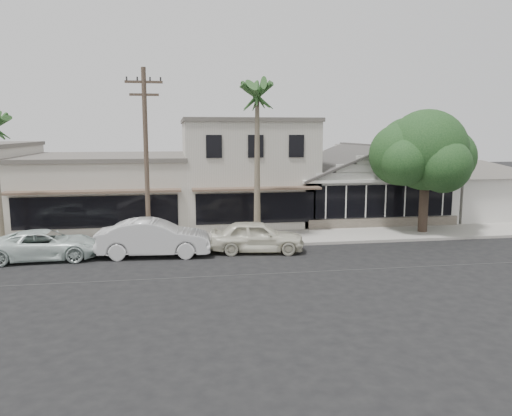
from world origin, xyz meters
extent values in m
plane|color=black|center=(0.00, 0.00, 0.00)|extent=(140.00, 140.00, 0.00)
cube|color=#9E9991|center=(-8.00, 6.75, 0.07)|extent=(90.00, 3.50, 0.15)
cube|color=silver|center=(5.00, 12.50, 1.50)|extent=(10.00, 8.00, 3.00)
cube|color=black|center=(5.00, 8.44, 1.75)|extent=(8.80, 0.10, 2.00)
cube|color=#60564C|center=(5.00, 8.45, 0.35)|extent=(9.60, 0.18, 0.70)
cube|color=silver|center=(13.20, 11.50, 1.50)|extent=(6.00, 6.00, 3.00)
cube|color=beige|center=(-3.00, 13.50, 3.25)|extent=(8.00, 10.00, 6.50)
cube|color=beige|center=(-12.00, 13.50, 2.10)|extent=(10.00, 10.00, 4.20)
cylinder|color=brown|center=(-9.00, 5.20, 4.50)|extent=(0.24, 0.24, 9.00)
cube|color=brown|center=(-9.00, 5.20, 8.30)|extent=(1.80, 0.12, 0.12)
cube|color=brown|center=(-9.00, 5.20, 7.70)|extent=(1.40, 0.12, 0.12)
imported|color=silver|center=(-3.68, 3.91, 0.79)|extent=(4.86, 2.50, 1.58)
imported|color=silver|center=(-8.68, 3.94, 0.88)|extent=(5.48, 2.23, 1.77)
imported|color=silver|center=(-13.68, 4.08, 0.69)|extent=(5.08, 2.51, 1.39)
cylinder|color=#413427|center=(6.61, 6.72, 1.42)|extent=(0.53, 0.53, 2.85)
sphere|color=#143215|center=(6.61, 6.72, 4.89)|extent=(4.62, 4.62, 4.62)
sphere|color=#143215|center=(8.21, 7.25, 4.45)|extent=(3.38, 3.38, 3.38)
sphere|color=#143215|center=(5.19, 7.07, 4.62)|extent=(3.56, 3.56, 3.56)
sphere|color=#143215|center=(6.97, 5.38, 4.09)|extent=(3.02, 3.02, 3.02)
sphere|color=#143215|center=(6.08, 8.14, 5.16)|extent=(3.20, 3.20, 3.20)
sphere|color=#143215|center=(7.68, 7.96, 5.51)|extent=(2.85, 2.85, 2.85)
sphere|color=#143215|center=(5.01, 6.01, 4.27)|extent=(2.67, 2.67, 2.67)
cone|color=#726651|center=(-3.33, 5.94, 3.81)|extent=(0.38, 0.38, 7.61)
camera|label=1|loc=(-7.64, -19.98, 5.94)|focal=35.00mm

